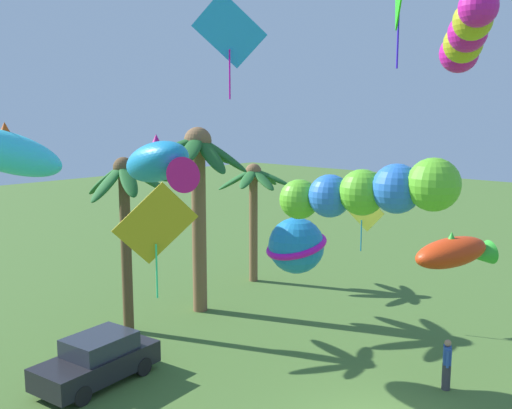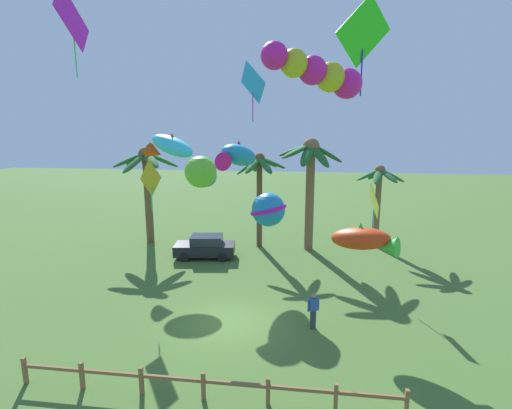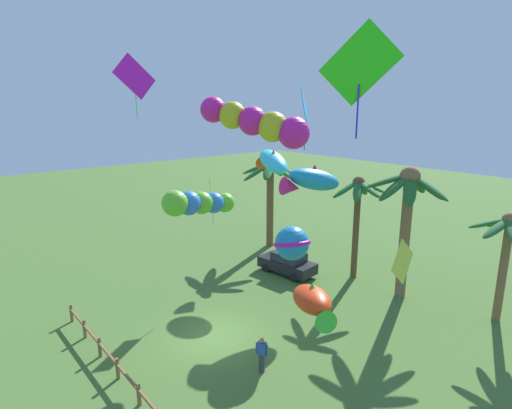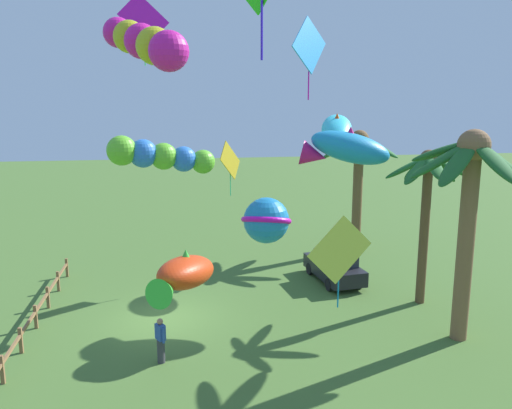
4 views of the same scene
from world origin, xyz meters
TOP-DOWN VIEW (x-y plane):
  - palm_tree_0 at (0.03, 11.06)m, footprint 3.60×3.43m
  - palm_tree_2 at (3.50, 10.87)m, footprint 4.61×4.35m
  - palm_tree_3 at (8.33, 12.23)m, footprint 3.63×3.63m
  - parked_car_0 at (-3.26, 8.17)m, footprint 4.08×2.17m
  - spectator_0 at (3.64, -0.08)m, footprint 0.50×0.38m
  - kite_fish_0 at (5.69, 0.73)m, footprint 3.14×2.45m
  - kite_tube_3 at (3.50, -0.20)m, footprint 3.79×2.70m
  - kite_diamond_4 at (-4.69, 3.23)m, footprint 1.61×1.14m
  - kite_diamond_5 at (6.79, 5.04)m, footprint 0.43×1.91m
  - kite_tube_6 at (-1.01, -0.07)m, footprint 1.74×4.30m
  - kite_diamond_7 at (0.26, 5.77)m, footprint 1.57×1.73m
  - kite_fish_8 at (-0.98, 7.74)m, footprint 2.64×4.20m
  - kite_ball_9 at (1.31, 3.95)m, footprint 2.43×2.44m

SIDE VIEW (x-z plane):
  - parked_car_0 at x=-3.26m, z-range 0.00..1.51m
  - spectator_0 at x=3.64m, z-range 0.02..1.61m
  - kite_fish_0 at x=5.69m, z-range 3.13..4.48m
  - kite_ball_9 at x=1.31m, z-range 3.41..5.16m
  - palm_tree_3 at x=8.33m, z-range 1.56..7.46m
  - kite_diamond_5 at x=6.79m, z-range 3.30..5.95m
  - palm_tree_0 at x=0.03m, z-range 1.72..8.47m
  - palm_tree_2 at x=3.50m, z-range 1.89..9.67m
  - kite_diamond_4 at x=-4.69m, z-range 4.52..7.22m
  - kite_tube_6 at x=-1.01m, z-range 5.74..7.41m
  - kite_fish_8 at x=-0.98m, z-range 5.76..7.76m
  - kite_tube_3 at x=3.50m, z-range 9.53..11.41m
  - kite_diamond_7 at x=0.26m, z-range 9.20..12.36m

